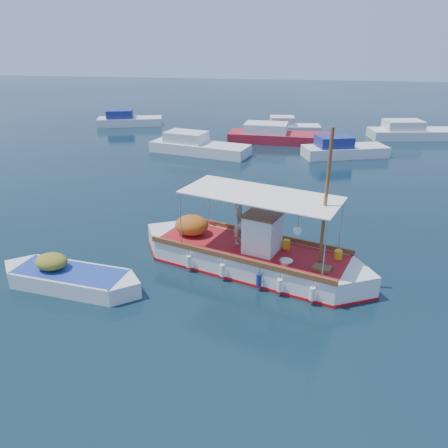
# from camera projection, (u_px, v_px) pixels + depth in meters

# --- Properties ---
(ground) EXTENTS (160.00, 160.00, 0.00)m
(ground) POSITION_uv_depth(u_px,v_px,m) (235.00, 262.00, 17.88)
(ground) COLOR black
(ground) RESTS_ON ground
(fishing_caique) EXTENTS (9.43, 4.84, 6.06)m
(fishing_caique) POSITION_uv_depth(u_px,v_px,m) (249.00, 256.00, 17.28)
(fishing_caique) COLOR white
(fishing_caique) RESTS_ON ground
(dinghy) EXTENTS (5.71, 2.13, 1.40)m
(dinghy) POSITION_uv_depth(u_px,v_px,m) (69.00, 279.00, 16.07)
(dinghy) COLOR white
(dinghy) RESTS_ON ground
(bg_boat_nw) EXTENTS (8.13, 4.20, 1.80)m
(bg_boat_nw) POSITION_uv_depth(u_px,v_px,m) (197.00, 147.00, 34.17)
(bg_boat_nw) COLOR silver
(bg_boat_nw) RESTS_ON ground
(bg_boat_n) EXTENTS (9.09, 3.23, 1.80)m
(bg_boat_n) POSITION_uv_depth(u_px,v_px,m) (278.00, 137.00, 37.63)
(bg_boat_n) COLOR #A91C28
(bg_boat_n) RESTS_ON ground
(bg_boat_ne) EXTENTS (6.67, 4.09, 1.80)m
(bg_boat_ne) POSITION_uv_depth(u_px,v_px,m) (342.00, 150.00, 33.16)
(bg_boat_ne) COLOR silver
(bg_boat_ne) RESTS_ON ground
(bg_boat_e) EXTENTS (8.35, 3.99, 1.80)m
(bg_boat_e) POSITION_uv_depth(u_px,v_px,m) (413.00, 133.00, 39.05)
(bg_boat_e) COLOR silver
(bg_boat_e) RESTS_ON ground
(bg_boat_far_w) EXTENTS (6.78, 4.03, 1.80)m
(bg_boat_far_w) POSITION_uv_depth(u_px,v_px,m) (128.00, 121.00, 44.55)
(bg_boat_far_w) COLOR silver
(bg_boat_far_w) RESTS_ON ground
(bg_boat_far_n) EXTENTS (5.62, 2.66, 1.80)m
(bg_boat_far_n) POSITION_uv_depth(u_px,v_px,m) (289.00, 128.00, 40.86)
(bg_boat_far_n) COLOR silver
(bg_boat_far_n) RESTS_ON ground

